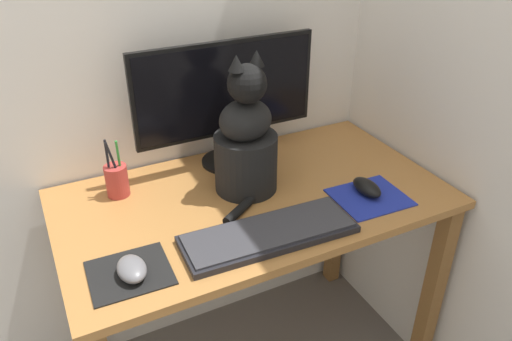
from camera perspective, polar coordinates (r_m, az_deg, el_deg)
desk at (r=1.53m, az=-0.28°, el=-6.68°), size 1.12×0.62×0.74m
monitor at (r=1.53m, az=-3.44°, el=8.46°), size 0.58×0.17×0.40m
keyboard at (r=1.29m, az=1.48°, el=-7.20°), size 0.46×0.18×0.02m
mousepad_left at (r=1.22m, az=-14.23°, el=-11.27°), size 0.19×0.17×0.00m
mousepad_right at (r=1.48m, az=12.86°, el=-2.99°), size 0.21×0.19×0.00m
computer_mouse_left at (r=1.20m, az=-14.02°, el=-10.86°), size 0.07×0.10×0.04m
computer_mouse_right at (r=1.49m, az=12.56°, el=-1.89°), size 0.06×0.11×0.04m
cat at (r=1.41m, az=-1.28°, el=3.26°), size 0.24×0.27×0.42m
pen_cup at (r=1.49m, az=-15.63°, el=-1.03°), size 0.07×0.07×0.18m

